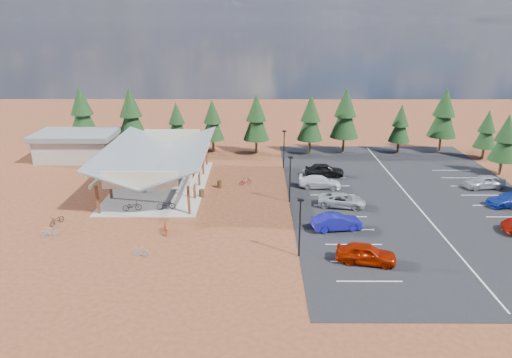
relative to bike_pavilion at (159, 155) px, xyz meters
name	(u,v)px	position (x,y,z in m)	size (l,w,h in m)	color
ground	(243,209)	(10.00, -7.00, -3.82)	(140.00, 140.00, 0.00)	#582F17
asphalt_lot	(411,199)	(28.50, -4.00, -3.80)	(27.00, 44.00, 0.04)	black
concrete_pad	(161,186)	(0.00, 0.00, -3.77)	(10.60, 18.60, 0.10)	gray
bike_pavilion	(159,155)	(0.00, 0.00, 0.00)	(11.65, 19.40, 4.97)	brown
outbuilding	(76,145)	(-14.00, 11.00, -1.80)	(11.00, 7.00, 3.90)	#ADA593
lamp_post_0	(300,223)	(15.00, -17.00, -0.85)	(0.50, 0.25, 5.14)	black
lamp_post_1	(290,176)	(15.00, -5.00, -0.85)	(0.50, 0.25, 5.14)	black
lamp_post_2	(284,147)	(15.00, 7.00, -0.85)	(0.50, 0.25, 5.14)	black
trash_bin_0	(202,193)	(5.30, -3.66, -3.37)	(0.60, 0.60, 0.90)	#422D17
trash_bin_1	(220,184)	(7.08, -0.51, -3.37)	(0.60, 0.60, 0.90)	#422D17
pine_0	(82,111)	(-14.50, 15.84, 2.15)	(4.19, 4.19, 9.77)	#382314
pine_1	(131,113)	(-7.00, 14.90, 2.05)	(4.13, 4.13, 9.61)	#382314
pine_2	(177,121)	(-0.52, 15.77, 0.65)	(3.15, 3.15, 7.34)	#382314
pine_3	(212,120)	(4.90, 14.87, 0.99)	(3.39, 3.39, 7.89)	#382314
pine_4	(256,118)	(11.33, 14.03, 1.57)	(3.79, 3.79, 8.84)	#382314
pine_5	(311,118)	(19.18, 14.10, 1.51)	(3.75, 3.75, 8.73)	#382314
pine_6	(345,113)	(24.28, 14.75, 2.10)	(4.16, 4.16, 9.69)	#382314
pine_7	(400,124)	(32.35, 14.43, 0.62)	(3.12, 3.12, 7.28)	#382314
pine_8	(444,113)	(38.82, 15.26, 2.07)	(4.14, 4.14, 9.65)	#382314
pine_12	(506,138)	(42.44, 4.39, 0.96)	(3.36, 3.36, 7.83)	#382314
pine_13	(487,129)	(43.46, 11.30, 0.48)	(3.03, 3.03, 7.06)	#382314
bike_0	(132,206)	(-1.40, -7.66, -3.23)	(0.66, 1.89, 1.00)	black
bike_1	(139,188)	(-2.01, -2.26, -3.19)	(0.50, 1.77, 1.06)	#999CA2
bike_2	(142,173)	(-3.01, 3.11, -3.25)	(0.63, 1.81, 0.95)	navy
bike_3	(158,162)	(-1.89, 7.58, -3.24)	(0.46, 1.62, 0.97)	maroon
bike_4	(166,205)	(2.02, -7.26, -3.22)	(0.67, 1.92, 1.01)	black
bike_5	(171,185)	(1.45, -1.38, -3.20)	(0.49, 1.73, 1.04)	gray
bike_6	(176,173)	(1.29, 3.05, -3.24)	(0.64, 1.84, 0.97)	navy
bike_7	(195,165)	(3.28, 6.12, -3.17)	(0.52, 1.85, 1.11)	maroon
bike_8	(57,220)	(-7.87, -10.84, -3.36)	(0.62, 1.77, 0.93)	black
bike_9	(50,232)	(-7.35, -13.50, -3.32)	(0.47, 1.67, 1.00)	gray
bike_11	(165,228)	(3.01, -12.74, -3.27)	(0.52, 1.83, 1.10)	maroon
bike_13	(140,252)	(1.74, -17.15, -3.37)	(0.43, 1.51, 0.91)	#95989D
bike_15	(246,181)	(10.11, 0.42, -3.34)	(0.45, 1.60, 0.96)	maroon
car_0	(366,253)	(20.32, -18.14, -2.97)	(1.93, 4.80, 1.63)	#951700
car_1	(337,222)	(18.97, -11.96, -3.01)	(1.63, 4.69, 1.54)	navy
car_2	(342,200)	(20.45, -6.30, -3.09)	(2.29, 4.96, 1.38)	#94979B
car_3	(320,182)	(18.86, -0.60, -3.08)	(1.98, 4.88, 1.42)	silver
car_4	(324,170)	(19.94, 3.54, -2.96)	(1.95, 4.86, 1.66)	black
car_7	(509,200)	(38.17, -6.11, -3.08)	(1.97, 4.85, 1.41)	navy
car_8	(484,182)	(38.06, -0.71, -2.99)	(1.89, 4.69, 1.60)	#919399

